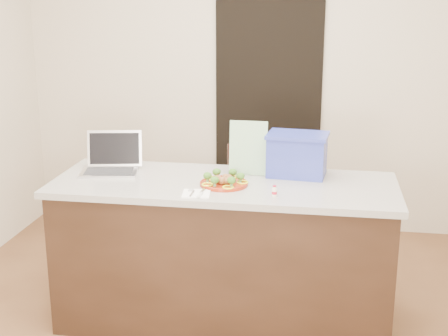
% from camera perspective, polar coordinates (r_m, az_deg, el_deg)
% --- Properties ---
extents(room_shell, '(4.00, 4.00, 4.00)m').
position_cam_1_polar(room_shell, '(3.35, -0.73, 9.00)').
color(room_shell, white).
rests_on(room_shell, ground).
extents(doorway, '(0.90, 0.02, 2.00)m').
position_cam_1_polar(doorway, '(5.37, 4.04, 4.85)').
color(doorway, black).
rests_on(doorway, ground).
extents(island, '(2.06, 0.76, 0.92)m').
position_cam_1_polar(island, '(3.89, -0.02, -7.73)').
color(island, black).
rests_on(island, ground).
extents(plate, '(0.28, 0.28, 0.02)m').
position_cam_1_polar(plate, '(3.67, -0.01, -1.40)').
color(plate, maroon).
rests_on(plate, island).
extents(meatballs, '(0.12, 0.12, 0.04)m').
position_cam_1_polar(meatballs, '(3.66, 0.03, -1.02)').
color(meatballs, brown).
rests_on(meatballs, plate).
extents(broccoli, '(0.24, 0.23, 0.04)m').
position_cam_1_polar(broccoli, '(3.65, -0.01, -0.73)').
color(broccoli, '#295516').
rests_on(broccoli, plate).
extents(pepper_rings, '(0.27, 0.28, 0.01)m').
position_cam_1_polar(pepper_rings, '(3.66, -0.01, -1.26)').
color(pepper_rings, '#D2DA17').
rests_on(pepper_rings, plate).
extents(napkin, '(0.17, 0.17, 0.01)m').
position_cam_1_polar(napkin, '(3.51, -2.55, -2.34)').
color(napkin, white).
rests_on(napkin, island).
extents(fork, '(0.03, 0.13, 0.00)m').
position_cam_1_polar(fork, '(3.52, -2.85, -2.21)').
color(fork, '#ABABAF').
rests_on(fork, napkin).
extents(knife, '(0.02, 0.18, 0.01)m').
position_cam_1_polar(knife, '(3.49, -2.13, -2.34)').
color(knife, silver).
rests_on(knife, napkin).
extents(yogurt_bottle, '(0.03, 0.03, 0.06)m').
position_cam_1_polar(yogurt_bottle, '(3.48, 4.63, -2.17)').
color(yogurt_bottle, white).
rests_on(yogurt_bottle, island).
extents(laptop, '(0.39, 0.33, 0.25)m').
position_cam_1_polar(laptop, '(4.01, -10.22, 0.66)').
color(laptop, '#BCBAC0').
rests_on(laptop, island).
extents(leaflet, '(0.24, 0.05, 0.33)m').
position_cam_1_polar(leaflet, '(3.85, 2.22, 1.84)').
color(leaflet, silver).
rests_on(leaflet, island).
extents(blue_box, '(0.39, 0.30, 0.26)m').
position_cam_1_polar(blue_box, '(3.86, 6.71, 1.25)').
color(blue_box, '#2A3497').
rests_on(blue_box, island).
extents(chair, '(0.51, 0.52, 0.95)m').
position_cam_1_polar(chair, '(4.55, 2.76, -3.11)').
color(chair, '#351610').
rests_on(chair, ground).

